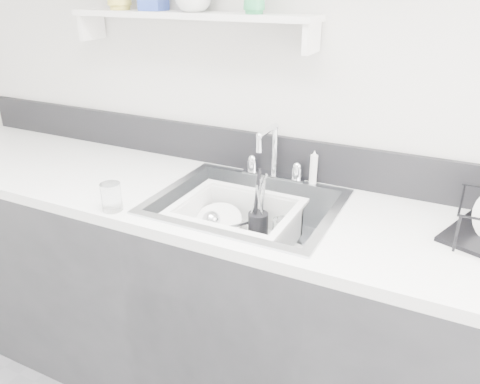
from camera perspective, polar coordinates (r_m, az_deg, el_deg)
The scene contains 13 objects.
counter_run at distance 1.90m, azimuth 0.69°, elevation -13.92°, with size 3.20×0.62×0.92m.
backsplash at distance 1.88m, azimuth 4.73°, elevation 4.46°, with size 3.20×0.02×0.16m, color black.
sink at distance 1.69m, azimuth 0.75°, elevation -4.02°, with size 0.64×0.52×0.20m, color silver, non-canonical shape.
faucet at distance 1.84m, azimuth 4.09°, elevation 3.39°, with size 0.26×0.18×0.23m.
side_sprayer at distance 1.79m, azimuth 8.95°, elevation 2.94°, with size 0.03×0.03×0.14m, color white.
wall_shelf at distance 1.87m, azimuth -6.23°, elevation 20.41°, with size 1.00×0.16×0.12m.
wash_tub at distance 1.68m, azimuth -0.43°, elevation -4.18°, with size 0.42×0.34×0.16m, color white, non-canonical shape.
plate_stack at distance 1.76m, azimuth -2.50°, elevation -4.40°, with size 0.23×0.22×0.09m.
utensil_cup at distance 1.73m, azimuth 2.21°, elevation -3.72°, with size 0.07×0.07×0.25m.
ladle at distance 1.71m, azimuth -1.91°, elevation -4.66°, with size 0.27×0.09×0.08m, color silver, non-canonical shape.
tumbler_in_tub at distance 1.69m, azimuth 5.10°, elevation -4.82°, with size 0.07×0.07×0.10m, color white.
tumbler_counter at distance 1.64m, azimuth -15.41°, elevation -0.58°, with size 0.07×0.07×0.10m, color white.
bowl_small at distance 1.64m, azimuth 2.78°, elevation -6.97°, with size 0.11×0.11×0.03m, color white.
Camera 1 is at (0.64, -0.16, 1.63)m, focal length 35.00 mm.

